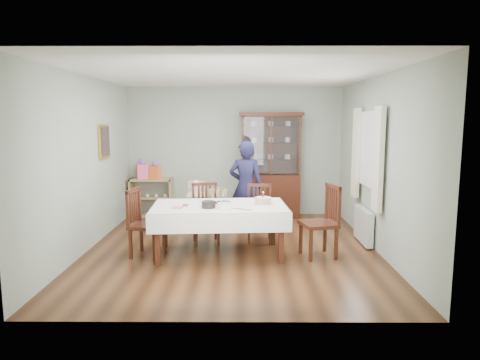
{
  "coord_description": "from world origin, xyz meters",
  "views": [
    {
      "loc": [
        0.16,
        -6.57,
        2.03
      ],
      "look_at": [
        0.13,
        0.2,
        1.07
      ],
      "focal_mm": 32.0,
      "sensor_mm": 36.0,
      "label": 1
    }
  ],
  "objects_px": {
    "chair_end_right": "(320,235)",
    "dining_table": "(220,229)",
    "birthday_cake": "(263,201)",
    "champagne_tray": "(218,199)",
    "chair_end_left": "(146,236)",
    "high_chair": "(196,211)",
    "china_cabinet": "(271,163)",
    "woman": "(246,187)",
    "gift_bag_orange": "(155,171)",
    "gift_bag_pink": "(142,170)",
    "chair_far_right": "(259,225)",
    "chair_far_left": "(206,225)",
    "sideboard": "(152,197)"
  },
  "relations": [
    {
      "from": "china_cabinet",
      "to": "woman",
      "type": "relative_size",
      "value": 1.31
    },
    {
      "from": "dining_table",
      "to": "chair_far_right",
      "type": "xyz_separation_m",
      "value": [
        0.63,
        0.71,
        -0.1
      ]
    },
    {
      "from": "chair_far_left",
      "to": "champagne_tray",
      "type": "xyz_separation_m",
      "value": [
        0.23,
        -0.49,
        0.54
      ]
    },
    {
      "from": "chair_far_left",
      "to": "woman",
      "type": "distance_m",
      "value": 1.1
    },
    {
      "from": "dining_table",
      "to": "chair_far_left",
      "type": "height_order",
      "value": "chair_far_left"
    },
    {
      "from": "woman",
      "to": "birthday_cake",
      "type": "relative_size",
      "value": 5.77
    },
    {
      "from": "chair_far_right",
      "to": "chair_end_left",
      "type": "height_order",
      "value": "chair_end_left"
    },
    {
      "from": "chair_end_left",
      "to": "woman",
      "type": "relative_size",
      "value": 0.61
    },
    {
      "from": "china_cabinet",
      "to": "chair_end_left",
      "type": "distance_m",
      "value": 3.43
    },
    {
      "from": "high_chair",
      "to": "gift_bag_pink",
      "type": "relative_size",
      "value": 2.25
    },
    {
      "from": "dining_table",
      "to": "high_chair",
      "type": "bearing_deg",
      "value": 109.54
    },
    {
      "from": "chair_far_right",
      "to": "birthday_cake",
      "type": "relative_size",
      "value": 3.29
    },
    {
      "from": "champagne_tray",
      "to": "birthday_cake",
      "type": "distance_m",
      "value": 0.69
    },
    {
      "from": "birthday_cake",
      "to": "gift_bag_orange",
      "type": "bearing_deg",
      "value": 130.23
    },
    {
      "from": "china_cabinet",
      "to": "chair_far_right",
      "type": "distance_m",
      "value": 2.05
    },
    {
      "from": "sideboard",
      "to": "birthday_cake",
      "type": "height_order",
      "value": "birthday_cake"
    },
    {
      "from": "sideboard",
      "to": "dining_table",
      "type": "bearing_deg",
      "value": -58.65
    },
    {
      "from": "chair_end_right",
      "to": "champagne_tray",
      "type": "xyz_separation_m",
      "value": [
        -1.52,
        0.21,
        0.51
      ]
    },
    {
      "from": "sideboard",
      "to": "gift_bag_pink",
      "type": "height_order",
      "value": "gift_bag_pink"
    },
    {
      "from": "chair_end_left",
      "to": "champagne_tray",
      "type": "distance_m",
      "value": 1.21
    },
    {
      "from": "dining_table",
      "to": "chair_end_right",
      "type": "xyz_separation_m",
      "value": [
        1.49,
        -0.1,
        -0.07
      ]
    },
    {
      "from": "chair_far_right",
      "to": "champagne_tray",
      "type": "xyz_separation_m",
      "value": [
        -0.66,
        -0.6,
        0.55
      ]
    },
    {
      "from": "chair_end_right",
      "to": "gift_bag_orange",
      "type": "distance_m",
      "value": 4.03
    },
    {
      "from": "chair_far_left",
      "to": "high_chair",
      "type": "distance_m",
      "value": 0.83
    },
    {
      "from": "chair_far_right",
      "to": "woman",
      "type": "height_order",
      "value": "woman"
    },
    {
      "from": "chair_end_right",
      "to": "gift_bag_orange",
      "type": "height_order",
      "value": "gift_bag_orange"
    },
    {
      "from": "gift_bag_orange",
      "to": "champagne_tray",
      "type": "bearing_deg",
      "value": -59.36
    },
    {
      "from": "chair_end_right",
      "to": "champagne_tray",
      "type": "height_order",
      "value": "chair_end_right"
    },
    {
      "from": "birthday_cake",
      "to": "champagne_tray",
      "type": "bearing_deg",
      "value": 173.79
    },
    {
      "from": "dining_table",
      "to": "chair_far_left",
      "type": "relative_size",
      "value": 2.11
    },
    {
      "from": "high_chair",
      "to": "sideboard",
      "type": "bearing_deg",
      "value": 129.56
    },
    {
      "from": "chair_far_left",
      "to": "gift_bag_pink",
      "type": "height_order",
      "value": "gift_bag_pink"
    },
    {
      "from": "chair_far_right",
      "to": "china_cabinet",
      "type": "bearing_deg",
      "value": 81.85
    },
    {
      "from": "chair_far_left",
      "to": "chair_end_left",
      "type": "bearing_deg",
      "value": -151.47
    },
    {
      "from": "chair_far_right",
      "to": "gift_bag_orange",
      "type": "distance_m",
      "value": 2.88
    },
    {
      "from": "china_cabinet",
      "to": "gift_bag_pink",
      "type": "distance_m",
      "value": 2.67
    },
    {
      "from": "china_cabinet",
      "to": "birthday_cake",
      "type": "relative_size",
      "value": 7.56
    },
    {
      "from": "sideboard",
      "to": "champagne_tray",
      "type": "relative_size",
      "value": 2.39
    },
    {
      "from": "dining_table",
      "to": "chair_far_right",
      "type": "height_order",
      "value": "chair_far_right"
    },
    {
      "from": "gift_bag_pink",
      "to": "dining_table",
      "type": "bearing_deg",
      "value": -55.76
    },
    {
      "from": "birthday_cake",
      "to": "gift_bag_pink",
      "type": "relative_size",
      "value": 0.69
    },
    {
      "from": "chair_end_right",
      "to": "dining_table",
      "type": "bearing_deg",
      "value": -107.25
    },
    {
      "from": "chair_far_left",
      "to": "chair_end_left",
      "type": "distance_m",
      "value": 1.09
    },
    {
      "from": "chair_end_right",
      "to": "gift_bag_pink",
      "type": "relative_size",
      "value": 2.58
    },
    {
      "from": "sideboard",
      "to": "gift_bag_pink",
      "type": "distance_m",
      "value": 0.61
    },
    {
      "from": "chair_end_left",
      "to": "gift_bag_pink",
      "type": "bearing_deg",
      "value": 25.05
    },
    {
      "from": "chair_far_right",
      "to": "birthday_cake",
      "type": "height_order",
      "value": "birthday_cake"
    },
    {
      "from": "chair_end_left",
      "to": "high_chair",
      "type": "distance_m",
      "value": 1.6
    },
    {
      "from": "gift_bag_pink",
      "to": "gift_bag_orange",
      "type": "bearing_deg",
      "value": -0.0
    },
    {
      "from": "champagne_tray",
      "to": "gift_bag_pink",
      "type": "distance_m",
      "value": 2.99
    }
  ]
}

